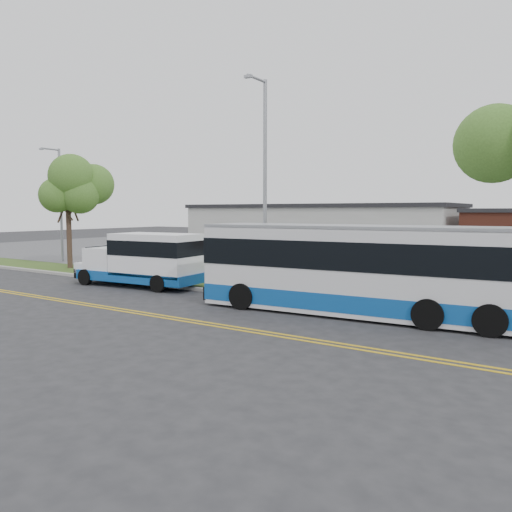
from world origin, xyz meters
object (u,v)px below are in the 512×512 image
Objects in this scene: tree_west at (68,188)px; parked_car_a at (232,254)px; shuttle_bus at (145,258)px; transit_bus at (357,270)px; streetlight_far at (60,200)px; pedestrian at (150,261)px; parked_car_b at (195,250)px; streetlight_near at (264,178)px.

parked_car_a is at bearing 43.21° from tree_west.
tree_west is at bearing 160.01° from shuttle_bus.
transit_bus is (20.57, -3.03, -3.50)m from tree_west.
streetlight_far is at bearing 155.59° from shuttle_bus.
transit_bus is at bearing 167.99° from pedestrian.
tree_west is at bearing 167.32° from transit_bus.
parked_car_b is at bearing 176.42° from parked_car_a.
parked_car_a is 4.14m from parked_car_b.
pedestrian reaches higher than parked_car_b.
streetlight_far reaches higher than transit_bus.
parked_car_b is (-4.02, 0.97, -0.02)m from parked_car_a.
tree_west reaches higher than transit_bus.
pedestrian is at bearing -13.86° from streetlight_far.
streetlight_near is at bearing 151.07° from transit_bus.
tree_west is 0.86× the size of streetlight_far.
pedestrian is 0.38× the size of parked_car_b.
parked_car_b is at bearing 66.31° from tree_west.
tree_west is 1.38× the size of parked_car_b.
tree_west reaches higher than parked_car_a.
parked_car_b is (-5.88, 10.62, -0.57)m from shuttle_bus.
streetlight_far is 13.07m from parked_car_a.
tree_west is at bearing -105.85° from parked_car_b.
pedestrian is at bearing 125.75° from shuttle_bus.
streetlight_near is at bearing -28.91° from parked_car_b.
tree_west is 0.73× the size of streetlight_near.
streetlight_far is 0.68× the size of transit_bus.
streetlight_far is 14.57m from shuttle_bus.
streetlight_near is at bearing -179.80° from pedestrian.
pedestrian is 7.82m from parked_car_a.
streetlight_far reaches higher than parked_car_a.
transit_bus is at bearing -27.93° from parked_car_a.
parked_car_b is (7.54, 5.86, -3.65)m from streetlight_far.
transit_bus reaches higher than shuttle_bus.
shuttle_bus is at bearing -69.13° from parked_car_a.
shuttle_bus is 1.55× the size of parked_car_a.
streetlight_far is at bearing 163.65° from transit_bus.
tree_west is 0.59× the size of transit_bus.
transit_bus reaches higher than parked_car_b.
streetlight_far reaches higher than pedestrian.
streetlight_near is 14.96m from parked_car_b.
shuttle_bus is 2.44m from pedestrian.
parked_car_a is at bearing 137.76° from transit_bus.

